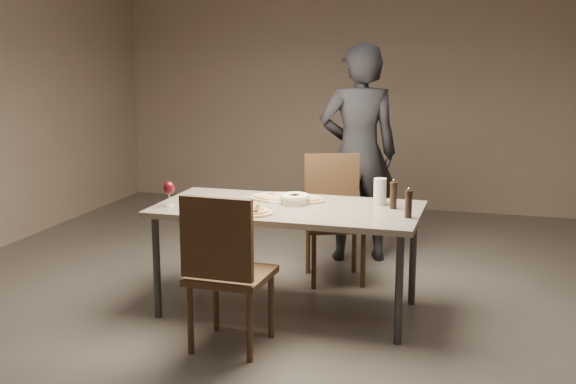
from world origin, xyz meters
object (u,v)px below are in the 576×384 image
(zucchini_pizza, at_px, (228,210))
(carafe, at_px, (380,191))
(ham_pizza, at_px, (287,198))
(pepper_mill_left, at_px, (408,204))
(chair_near, at_px, (225,264))
(chair_far, at_px, (333,210))
(bread_basket, at_px, (295,198))
(diner, at_px, (359,154))
(dining_table, at_px, (288,214))

(zucchini_pizza, relative_size, carafe, 3.41)
(ham_pizza, bearing_deg, pepper_mill_left, -3.65)
(ham_pizza, bearing_deg, carafe, 18.27)
(chair_near, height_order, chair_far, chair_far)
(pepper_mill_left, distance_m, chair_near, 1.23)
(zucchini_pizza, height_order, pepper_mill_left, pepper_mill_left)
(chair_near, bearing_deg, pepper_mill_left, 35.59)
(chair_near, bearing_deg, zucchini_pizza, 110.63)
(chair_near, xyz_separation_m, chair_far, (0.30, 1.60, 0.00))
(bread_basket, relative_size, pepper_mill_left, 1.03)
(ham_pizza, bearing_deg, bread_basket, -37.80)
(zucchini_pizza, relative_size, pepper_mill_left, 3.20)
(ham_pizza, xyz_separation_m, bread_basket, (0.09, -0.12, 0.03))
(carafe, xyz_separation_m, diner, (-0.37, 1.14, 0.09))
(ham_pizza, height_order, pepper_mill_left, pepper_mill_left)
(dining_table, xyz_separation_m, bread_basket, (0.03, 0.08, 0.10))
(diner, bearing_deg, ham_pizza, 56.72)
(diner, bearing_deg, dining_table, 61.18)
(ham_pizza, xyz_separation_m, chair_near, (-0.10, -0.97, -0.22))
(zucchini_pizza, xyz_separation_m, diner, (0.56, 1.66, 0.16))
(bread_basket, distance_m, diner, 1.32)
(carafe, bearing_deg, bread_basket, -164.50)
(pepper_mill_left, relative_size, diner, 0.11)
(diner, bearing_deg, chair_far, 61.09)
(bread_basket, bearing_deg, chair_near, -102.87)
(dining_table, distance_m, ham_pizza, 0.22)
(dining_table, xyz_separation_m, carafe, (0.59, 0.23, 0.15))
(zucchini_pizza, distance_m, bread_basket, 0.51)
(pepper_mill_left, xyz_separation_m, diner, (-0.60, 1.48, 0.09))
(chair_near, xyz_separation_m, diner, (0.39, 2.15, 0.38))
(pepper_mill_left, bearing_deg, dining_table, 172.75)
(dining_table, relative_size, chair_near, 1.83)
(carafe, bearing_deg, chair_far, 127.54)
(dining_table, relative_size, bread_basket, 8.89)
(zucchini_pizza, distance_m, ham_pizza, 0.55)
(chair_far, bearing_deg, ham_pizza, 51.31)
(diner, bearing_deg, bread_basket, 61.79)
(chair_near, bearing_deg, diner, 81.51)
(zucchini_pizza, relative_size, diner, 0.34)
(zucchini_pizza, height_order, carafe, carafe)
(dining_table, height_order, chair_near, chair_near)
(carafe, relative_size, chair_far, 0.19)
(zucchini_pizza, xyz_separation_m, carafe, (0.93, 0.51, 0.07))
(ham_pizza, distance_m, chair_far, 0.70)
(pepper_mill_left, bearing_deg, ham_pizza, 161.41)
(ham_pizza, distance_m, carafe, 0.66)
(zucchini_pizza, relative_size, bread_basket, 3.10)
(carafe, height_order, diner, diner)
(bread_basket, xyz_separation_m, pepper_mill_left, (0.80, -0.18, 0.05))
(zucchini_pizza, bearing_deg, ham_pizza, 58.57)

